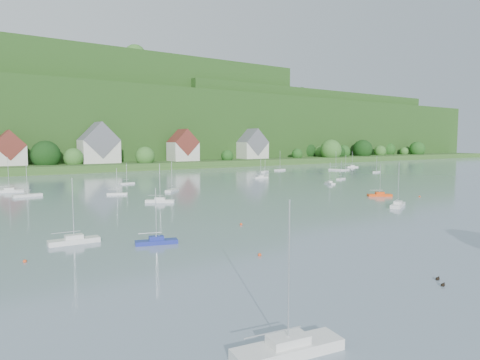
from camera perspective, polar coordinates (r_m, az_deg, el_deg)
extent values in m
cube|color=#2B5620|center=(209.43, -20.34, 1.81)|extent=(600.00, 60.00, 3.00)
cube|color=#173F14|center=(282.53, -24.26, 6.21)|extent=(620.00, 160.00, 40.00)
cube|color=#173F14|center=(279.98, -22.10, 7.94)|extent=(240.00, 130.00, 60.00)
cube|color=#173F14|center=(333.56, 4.78, 6.75)|extent=(200.00, 110.00, 48.00)
sphere|color=#174916|center=(335.92, 19.02, 3.81)|extent=(10.24, 10.24, 10.24)
sphere|color=#305E22|center=(266.02, 11.94, 3.88)|extent=(12.88, 12.88, 12.88)
sphere|color=black|center=(277.03, 8.96, 3.81)|extent=(10.46, 10.46, 10.46)
sphere|color=#174916|center=(253.27, 7.56, 3.42)|extent=(6.45, 6.45, 6.45)
sphere|color=#305E22|center=(339.71, 20.86, 3.55)|extent=(6.37, 6.37, 6.37)
sphere|color=black|center=(283.15, 11.37, 3.82)|extent=(10.68, 10.68, 10.68)
sphere|color=black|center=(297.41, 15.91, 3.92)|extent=(12.85, 12.85, 12.85)
sphere|color=#305E22|center=(191.98, -21.15, 2.75)|extent=(8.19, 8.19, 8.19)
sphere|color=#305E22|center=(282.05, 12.18, 3.79)|extent=(10.50, 10.50, 10.50)
sphere|color=black|center=(277.06, 12.93, 3.59)|extent=(8.05, 8.05, 8.05)
sphere|color=#305E22|center=(218.30, -7.84, 3.64)|extent=(12.16, 12.16, 12.16)
sphere|color=#305E22|center=(197.37, -12.43, 3.09)|extent=(8.73, 8.73, 8.73)
sphere|color=#174916|center=(314.53, 18.12, 3.61)|extent=(7.74, 7.74, 7.74)
sphere|color=#174916|center=(282.93, 13.52, 3.65)|extent=(8.84, 8.84, 8.84)
sphere|color=#174916|center=(342.93, 22.37, 3.78)|extent=(11.28, 11.28, 11.28)
sphere|color=#174916|center=(219.80, -1.71, 3.19)|extent=(6.24, 6.24, 6.24)
sphere|color=black|center=(242.54, 0.93, 3.52)|extent=(8.16, 8.16, 8.16)
sphere|color=#305E22|center=(276.82, 10.58, 3.63)|extent=(8.09, 8.09, 8.09)
sphere|color=#305E22|center=(313.06, 18.02, 3.63)|extent=(8.14, 8.14, 8.14)
sphere|color=black|center=(192.26, -24.29, 3.01)|extent=(11.92, 11.92, 11.92)
sphere|color=#174916|center=(277.47, -15.47, 14.86)|extent=(12.83, 12.83, 12.83)
sphere|color=#174916|center=(291.15, -24.51, 14.12)|extent=(12.73, 12.73, 12.73)
sphere|color=#174916|center=(285.65, -6.12, 14.68)|extent=(11.50, 11.50, 11.50)
sphere|color=#174916|center=(303.26, -12.84, 14.13)|extent=(14.65, 14.65, 14.65)
sphere|color=#305E22|center=(255.46, -13.70, 15.73)|extent=(11.95, 11.95, 11.95)
sphere|color=#174916|center=(299.48, 0.71, 14.21)|extent=(9.76, 9.76, 9.76)
sphere|color=black|center=(255.01, -24.05, 15.31)|extent=(8.21, 8.21, 8.21)
sphere|color=#305E22|center=(275.46, -29.09, 14.46)|extent=(12.24, 12.24, 12.24)
sphere|color=#305E22|center=(300.26, -0.59, 14.16)|extent=(9.00, 9.00, 9.00)
sphere|color=#174916|center=(305.67, -4.37, 13.95)|extent=(8.03, 8.03, 8.03)
sphere|color=#305E22|center=(348.49, 6.62, 10.90)|extent=(9.52, 9.52, 9.52)
sphere|color=#305E22|center=(388.35, 12.94, 10.19)|extent=(9.12, 9.12, 9.12)
sphere|color=#305E22|center=(304.26, -4.48, 11.94)|extent=(14.97, 14.97, 14.97)
sphere|color=black|center=(316.87, 8.15, 11.40)|extent=(7.52, 7.52, 7.52)
sphere|color=#174916|center=(291.60, -8.01, 12.02)|extent=(9.78, 9.78, 9.78)
sphere|color=#174916|center=(311.21, -1.01, 11.71)|extent=(12.02, 12.02, 12.02)
sphere|color=black|center=(306.83, 3.86, 11.78)|extent=(11.57, 11.57, 11.57)
sphere|color=#174916|center=(287.01, 3.08, 12.28)|extent=(12.65, 12.65, 12.65)
sphere|color=#305E22|center=(303.86, 5.49, 11.72)|extent=(8.28, 8.28, 8.28)
sphere|color=black|center=(347.38, 4.85, 10.87)|extent=(7.47, 7.47, 7.47)
sphere|color=#305E22|center=(293.95, -3.60, 12.00)|extent=(9.48, 9.48, 9.48)
sphere|color=black|center=(366.00, 6.78, 9.64)|extent=(8.43, 8.43, 8.43)
sphere|color=black|center=(341.58, 8.83, 10.09)|extent=(13.54, 13.54, 13.54)
sphere|color=black|center=(308.12, -0.92, 10.75)|extent=(15.08, 15.08, 15.08)
sphere|color=#305E22|center=(315.91, -4.11, 10.63)|extent=(15.99, 15.99, 15.99)
sphere|color=black|center=(280.67, -25.08, 10.85)|extent=(15.72, 15.72, 15.72)
sphere|color=#305E22|center=(407.82, 7.03, 9.32)|extent=(14.17, 14.17, 14.17)
sphere|color=#174916|center=(279.27, -21.92, 10.80)|extent=(10.54, 10.54, 10.54)
sphere|color=black|center=(371.43, 15.80, 9.57)|extent=(14.14, 14.14, 14.14)
cube|color=silver|center=(192.97, -28.24, 2.90)|extent=(12.00, 9.00, 8.00)
cube|color=maroon|center=(192.90, -28.29, 4.08)|extent=(12.00, 9.36, 12.00)
cube|color=silver|center=(198.95, -18.14, 3.59)|extent=(16.00, 11.00, 10.00)
cube|color=slate|center=(198.90, -18.18, 5.03)|extent=(16.00, 11.44, 16.00)
cube|color=silver|center=(212.03, -7.54, 3.74)|extent=(13.00, 10.00, 9.00)
cube|color=maroon|center=(211.97, -7.56, 4.96)|extent=(13.00, 10.40, 13.00)
cube|color=silver|center=(239.16, 1.68, 3.94)|extent=(15.00, 10.00, 9.00)
cube|color=slate|center=(239.11, 1.68, 5.02)|extent=(15.00, 10.40, 15.00)
cube|color=white|center=(27.25, 6.36, -21.36)|extent=(7.02, 2.96, 0.68)
cube|color=white|center=(26.99, 6.38, -20.24)|extent=(2.56, 1.70, 0.50)
cylinder|color=silver|center=(25.54, 6.47, -12.10)|extent=(0.10, 0.10, 8.50)
cylinder|color=silver|center=(26.24, 4.38, -19.44)|extent=(3.71, 0.67, 0.08)
cube|color=navy|center=(54.00, -10.99, -8.05)|extent=(5.27, 2.80, 0.51)
cube|color=navy|center=(53.89, -11.00, -7.53)|extent=(1.99, 1.46, 0.50)
cylinder|color=silver|center=(53.33, -11.05, -4.46)|extent=(0.10, 0.10, 6.35)
cylinder|color=silver|center=(53.66, -11.82, -6.89)|extent=(2.70, 0.87, 0.08)
cube|color=white|center=(87.86, 20.14, -3.14)|extent=(6.48, 4.34, 0.63)
cube|color=white|center=(87.79, 20.15, -2.78)|extent=(2.54, 2.08, 0.50)
cylinder|color=silver|center=(87.37, 20.22, -0.37)|extent=(0.10, 0.10, 7.92)
cylinder|color=silver|center=(86.77, 20.06, -2.43)|extent=(3.17, 1.58, 0.08)
cube|color=#F04710|center=(103.08, 17.99, -1.92)|extent=(5.29, 4.22, 0.54)
cube|color=#F04710|center=(103.02, 18.00, -1.64)|extent=(2.14, 1.91, 0.50)
cylinder|color=silver|center=(102.72, 18.04, 0.08)|extent=(0.10, 0.10, 6.70)
cylinder|color=silver|center=(102.69, 17.58, -1.28)|extent=(2.50, 1.70, 0.08)
cube|color=white|center=(57.06, -21.08, -7.54)|extent=(6.07, 2.00, 0.60)
cube|color=white|center=(56.95, -21.10, -7.00)|extent=(2.16, 1.29, 0.50)
cylinder|color=silver|center=(56.34, -21.22, -3.53)|extent=(0.10, 0.10, 7.49)
cylinder|color=silver|center=(56.67, -22.02, -6.42)|extent=(3.29, 0.26, 0.08)
sphere|color=#E0491D|center=(47.86, 2.61, -9.99)|extent=(0.41, 0.41, 0.41)
sphere|color=#E0491D|center=(105.13, 22.65, -2.08)|extent=(0.42, 0.42, 0.42)
sphere|color=#E0491D|center=(64.74, 0.14, -5.98)|extent=(0.43, 0.43, 0.43)
sphere|color=#E0491D|center=(50.58, -26.56, -9.71)|extent=(0.39, 0.39, 0.39)
ellipsoid|color=black|center=(42.17, 25.24, -12.43)|extent=(0.47, 0.30, 0.30)
sphere|color=black|center=(42.29, 25.38, -12.21)|extent=(0.13, 0.13, 0.13)
ellipsoid|color=black|center=(43.74, 24.66, -11.78)|extent=(0.47, 0.30, 0.30)
sphere|color=black|center=(43.86, 24.80, -11.56)|extent=(0.13, 0.13, 0.13)
cube|color=white|center=(213.32, 14.61, 1.69)|extent=(5.92, 3.39, 0.57)
cube|color=white|center=(213.29, 14.61, 1.83)|extent=(2.26, 1.71, 0.50)
cylinder|color=silver|center=(213.14, 14.63, 2.73)|extent=(0.10, 0.10, 7.14)
cylinder|color=silver|center=(212.83, 14.42, 2.01)|extent=(2.99, 1.11, 0.08)
cube|color=white|center=(191.25, 13.78, 1.32)|extent=(4.94, 2.50, 0.48)
cylinder|color=silver|center=(191.08, 13.80, 2.28)|extent=(0.10, 0.10, 5.95)
cylinder|color=silver|center=(190.55, 13.69, 1.65)|extent=(2.55, 0.75, 0.08)
cube|color=white|center=(119.86, -28.22, -1.30)|extent=(6.61, 2.52, 0.65)
cube|color=white|center=(119.80, -28.23, -1.03)|extent=(2.38, 1.51, 0.50)
cylinder|color=silver|center=(119.50, -28.31, 0.77)|extent=(0.10, 0.10, 8.06)
cylinder|color=silver|center=(119.75, -28.71, -0.74)|extent=(3.53, 0.48, 0.08)
cube|color=white|center=(185.67, 5.31, 1.35)|extent=(6.37, 3.38, 0.61)
cylinder|color=silver|center=(185.44, 5.32, 2.63)|extent=(0.10, 0.10, 7.67)
cylinder|color=silver|center=(184.83, 5.15, 1.71)|extent=(3.26, 1.03, 0.08)
cube|color=white|center=(128.97, 11.78, -0.42)|extent=(2.88, 4.85, 0.47)
cube|color=white|center=(128.92, 11.79, -0.21)|extent=(1.44, 1.86, 0.50)
cylinder|color=silver|center=(128.71, 11.81, 0.98)|extent=(0.10, 0.10, 5.86)
cylinder|color=silver|center=(128.23, 11.93, 0.05)|extent=(0.98, 2.44, 0.08)
cube|color=white|center=(104.84, -15.94, -1.77)|extent=(4.81, 2.86, 0.46)
cylinder|color=silver|center=(104.52, -15.99, -0.07)|extent=(0.10, 0.10, 5.81)
cylinder|color=silver|center=(104.74, -16.34, -1.17)|extent=(2.42, 0.98, 0.08)
cube|color=white|center=(109.14, -8.99, -1.35)|extent=(5.13, 4.97, 0.56)
cylinder|color=silver|center=(108.78, -9.02, 0.62)|extent=(0.10, 0.10, 6.98)
cylinder|color=silver|center=(108.24, -9.16, -0.78)|extent=(2.29, 2.17, 0.08)
cube|color=white|center=(108.64, -26.29, -1.84)|extent=(6.26, 2.32, 0.61)
cylinder|color=silver|center=(108.25, -26.38, 0.33)|extent=(0.10, 0.10, 7.64)
cylinder|color=silver|center=(108.29, -26.79, -1.23)|extent=(3.35, 0.42, 0.08)
cube|color=white|center=(89.85, -10.52, -2.75)|extent=(5.72, 4.73, 0.59)
cube|color=white|center=(89.78, -10.53, -2.41)|extent=(2.33, 2.12, 0.50)
cylinder|color=silver|center=(89.40, -10.56, -0.24)|extent=(0.10, 0.10, 7.32)
cylinder|color=silver|center=(89.87, -11.08, -1.99)|extent=(2.67, 1.93, 0.08)
cube|color=white|center=(174.00, 3.33, 1.11)|extent=(5.52, 4.67, 0.57)
cylinder|color=silver|center=(173.77, 3.34, 2.37)|extent=(0.10, 0.10, 7.12)
cylinder|color=silver|center=(173.10, 3.26, 1.48)|extent=(2.56, 1.93, 0.08)
cube|color=white|center=(190.52, 12.54, 1.35)|extent=(3.42, 6.25, 0.60)
cylinder|color=silver|center=(190.31, 12.57, 2.57)|extent=(0.10, 0.10, 7.52)
cylinder|color=silver|center=(190.84, 12.30, 1.72)|extent=(1.07, 3.18, 0.08)
cube|color=white|center=(145.95, 2.75, 0.32)|extent=(5.26, 1.75, 0.52)
cube|color=white|center=(145.91, 2.75, 0.52)|extent=(1.87, 1.12, 0.50)
cylinder|color=silver|center=(145.70, 2.75, 1.70)|extent=(0.10, 0.10, 6.48)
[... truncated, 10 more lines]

